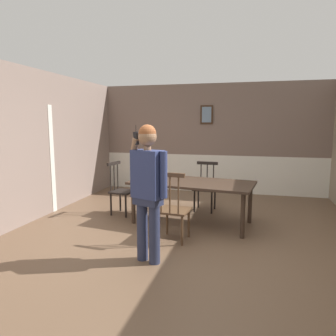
% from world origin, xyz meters
% --- Properties ---
extents(ground_plane, '(7.67, 7.67, 0.00)m').
position_xyz_m(ground_plane, '(0.00, 0.00, 0.00)').
color(ground_plane, brown).
extents(room_back_partition, '(5.70, 0.17, 2.72)m').
position_xyz_m(room_back_partition, '(-0.00, 3.49, 1.31)').
color(room_back_partition, '#756056').
rests_on(room_back_partition, ground_plane).
extents(room_left_partition, '(0.13, 6.97, 2.72)m').
position_xyz_m(room_left_partition, '(-2.85, 0.01, 1.36)').
color(room_left_partition, gray).
rests_on(room_left_partition, ground_plane).
extents(dining_table, '(2.21, 1.27, 0.75)m').
position_xyz_m(dining_table, '(0.00, 0.83, 0.67)').
color(dining_table, '#38281E').
rests_on(dining_table, ground_plane).
extents(chair_near_window, '(0.46, 0.46, 0.97)m').
position_xyz_m(chair_near_window, '(0.12, 1.72, 0.47)').
color(chair_near_window, black).
rests_on(chair_near_window, ground_plane).
extents(chair_by_doorway, '(0.48, 0.48, 1.06)m').
position_xyz_m(chair_by_doorway, '(-0.11, -0.05, 0.50)').
color(chair_by_doorway, '#513823').
rests_on(chair_by_doorway, ground_plane).
extents(chair_at_table_head, '(0.47, 0.47, 1.02)m').
position_xyz_m(chair_at_table_head, '(-1.42, 1.03, 0.48)').
color(chair_at_table_head, black).
rests_on(chair_at_table_head, ground_plane).
extents(person_figure, '(0.53, 0.33, 1.74)m').
position_xyz_m(person_figure, '(-0.25, -0.82, 1.01)').
color(person_figure, '#282E49').
rests_on(person_figure, ground_plane).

